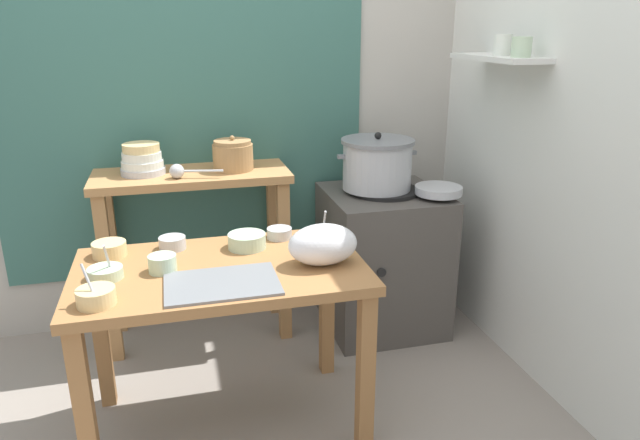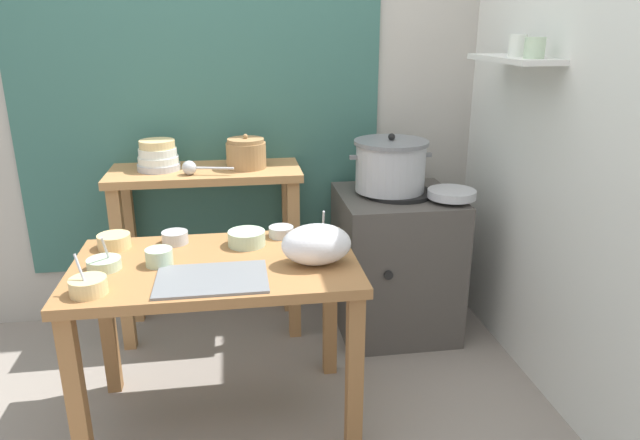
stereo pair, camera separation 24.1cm
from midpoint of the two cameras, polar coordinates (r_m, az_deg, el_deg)
ground_plane at (r=2.61m, az=-4.72°, el=-19.11°), size 9.00×9.00×0.00m
wall_back at (r=3.17m, az=-5.27°, el=13.36°), size 4.40×0.12×2.60m
wall_right at (r=2.73m, az=25.42°, el=10.75°), size 0.30×3.20×2.60m
prep_table at (r=2.31m, az=-7.15°, el=-6.71°), size 1.10×0.66×0.72m
back_shelf_table at (r=3.03m, az=-8.78°, el=0.89°), size 0.96×0.40×0.90m
stove_block at (r=3.16m, az=9.57°, el=-4.13°), size 0.60×0.61×0.78m
steamer_pot at (r=3.00m, az=9.27°, el=5.31°), size 0.43×0.38×0.30m
clay_pot at (r=2.96m, az=-4.97°, el=6.52°), size 0.20×0.20×0.17m
bowl_stack_enamel at (r=2.99m, az=-13.45°, el=6.11°), size 0.21×0.21×0.15m
ladle at (r=2.86m, az=-10.24°, el=5.05°), size 0.25×0.09×0.07m
serving_tray at (r=2.11m, az=-7.39°, el=-5.86°), size 0.40×0.28×0.01m
plastic_bag at (r=2.20m, az=2.78°, el=-2.48°), size 0.27×0.18×0.16m
wide_pan at (r=2.96m, az=15.15°, el=2.48°), size 0.24×0.24×0.04m
prep_bowl_0 at (r=2.42m, az=2.81°, el=-1.85°), size 0.12×0.12×0.16m
prep_bowl_1 at (r=2.41m, az=-4.42°, el=-1.79°), size 0.16×0.16×0.06m
prep_bowl_2 at (r=2.28m, az=-17.72°, el=-4.14°), size 0.13×0.13×0.14m
prep_bowl_3 at (r=2.48m, az=-11.43°, el=-1.69°), size 0.11×0.11×0.05m
prep_bowl_4 at (r=2.09m, az=-18.86°, el=-6.19°), size 0.13×0.13×0.15m
prep_bowl_5 at (r=2.26m, az=-12.66°, el=-3.58°), size 0.10×0.10×0.06m
prep_bowl_6 at (r=2.50m, az=-1.10°, el=-1.16°), size 0.11×0.11×0.04m
prep_bowl_7 at (r=2.49m, az=-17.06°, el=-2.00°), size 0.13×0.13×0.06m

